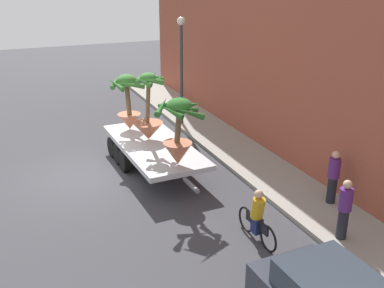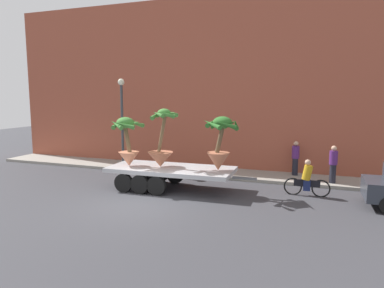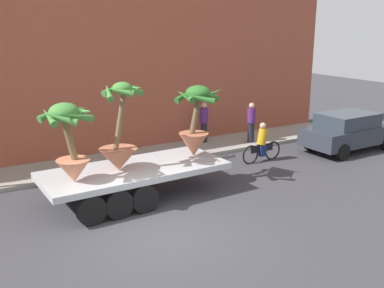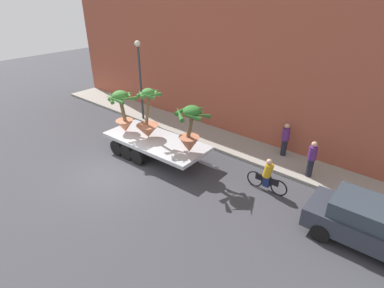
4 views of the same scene
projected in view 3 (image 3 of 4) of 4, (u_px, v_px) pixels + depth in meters
name	position (u px, v px, depth m)	size (l,w,h in m)	color
ground_plane	(163.00, 234.00, 11.13)	(60.00, 60.00, 0.00)	#38383D
sidewalk	(88.00, 166.00, 16.19)	(24.00, 2.20, 0.15)	gray
building_facade	(66.00, 35.00, 16.39)	(24.00, 1.20, 9.35)	#9E4C38
flatbed_trailer	(127.00, 176.00, 13.07)	(6.50, 2.48, 0.98)	#B7BABF
potted_palm_rear	(196.00, 122.00, 14.01)	(1.57, 1.57, 2.27)	#B26647
potted_palm_middle	(120.00, 140.00, 12.68)	(1.35, 1.20, 2.55)	#B26647
potted_palm_front	(70.00, 142.00, 11.61)	(1.37, 1.47, 2.17)	#C17251
cyclist	(262.00, 144.00, 16.80)	(1.84, 0.36, 1.54)	black
parked_car	(349.00, 131.00, 18.24)	(4.20, 1.97, 1.58)	#2D333D
pedestrian_near_gate	(251.00, 122.00, 18.88)	(0.36, 0.36, 1.71)	black
pedestrian_far_left	(204.00, 122.00, 18.92)	(0.36, 0.36, 1.71)	black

